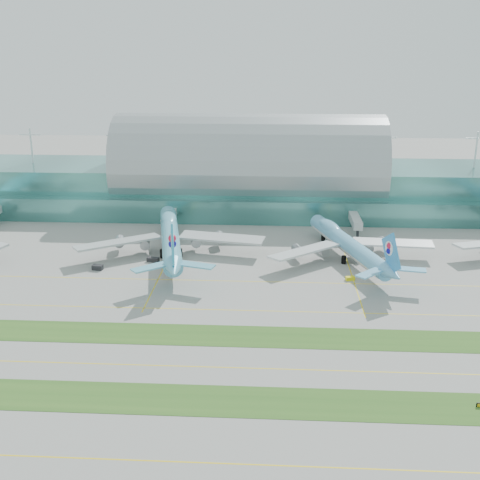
{
  "coord_description": "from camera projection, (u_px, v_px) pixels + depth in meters",
  "views": [
    {
      "loc": [
        10.86,
        -138.97,
        73.11
      ],
      "look_at": [
        0.0,
        55.0,
        9.0
      ],
      "focal_mm": 45.0,
      "sensor_mm": 36.0,
      "label": 1
    }
  ],
  "objects": [
    {
      "name": "ground",
      "position": [
        228.0,
        340.0,
        155.25
      ],
      "size": [
        700.0,
        700.0,
        0.0
      ],
      "primitive_type": "plane",
      "color": "gray",
      "rests_on": "ground"
    },
    {
      "name": "terminal",
      "position": [
        249.0,
        178.0,
        272.91
      ],
      "size": [
        340.0,
        69.1,
        36.0
      ],
      "color": "#3D7A75",
      "rests_on": "ground"
    },
    {
      "name": "grass_strip_near",
      "position": [
        218.0,
        401.0,
        128.69
      ],
      "size": [
        420.0,
        12.0,
        0.08
      ],
      "primitive_type": "cube",
      "color": "#2D591E",
      "rests_on": "ground"
    },
    {
      "name": "grass_strip_far",
      "position": [
        229.0,
        336.0,
        157.14
      ],
      "size": [
        420.0,
        12.0,
        0.08
      ],
      "primitive_type": "cube",
      "color": "#2D591E",
      "rests_on": "ground"
    },
    {
      "name": "taxiline_a",
      "position": [
        209.0,
        463.0,
        109.74
      ],
      "size": [
        420.0,
        0.35,
        0.01
      ],
      "primitive_type": "cube",
      "color": "yellow",
      "rests_on": "ground"
    },
    {
      "name": "taxiline_b",
      "position": [
        224.0,
        367.0,
        141.98
      ],
      "size": [
        420.0,
        0.35,
        0.01
      ],
      "primitive_type": "cube",
      "color": "yellow",
      "rests_on": "ground"
    },
    {
      "name": "taxiline_c",
      "position": [
        233.0,
        310.0,
        172.32
      ],
      "size": [
        420.0,
        0.35,
        0.01
      ],
      "primitive_type": "cube",
      "color": "yellow",
      "rests_on": "ground"
    },
    {
      "name": "taxiline_d",
      "position": [
        237.0,
        281.0,
        193.18
      ],
      "size": [
        420.0,
        0.35,
        0.01
      ],
      "primitive_type": "cube",
      "color": "yellow",
      "rests_on": "ground"
    },
    {
      "name": "airliner_b",
      "position": [
        170.0,
        236.0,
        216.8
      ],
      "size": [
        67.02,
        77.03,
        21.33
      ],
      "rotation": [
        0.0,
        0.0,
        0.19
      ],
      "color": "#5EB2CF",
      "rests_on": "ground"
    },
    {
      "name": "airliner_c",
      "position": [
        347.0,
        243.0,
        211.11
      ],
      "size": [
        58.86,
        68.32,
        19.31
      ],
      "rotation": [
        0.0,
        0.0,
        0.31
      ],
      "color": "#61ACD5",
      "rests_on": "ground"
    },
    {
      "name": "gse_c",
      "position": [
        98.0,
        267.0,
        202.55
      ],
      "size": [
        3.8,
        2.5,
        1.71
      ],
      "primitive_type": "cube",
      "rotation": [
        0.0,
        0.0,
        -0.17
      ],
      "color": "black",
      "rests_on": "ground"
    },
    {
      "name": "gse_d",
      "position": [
        153.0,
        260.0,
        210.17
      ],
      "size": [
        4.44,
        2.84,
        1.49
      ],
      "primitive_type": "cube",
      "rotation": [
        0.0,
        0.0,
        -0.23
      ],
      "color": "black",
      "rests_on": "ground"
    },
    {
      "name": "gse_e",
      "position": [
        350.0,
        278.0,
        193.78
      ],
      "size": [
        3.16,
        2.21,
        1.24
      ],
      "primitive_type": "cube",
      "rotation": [
        0.0,
        0.0,
        0.28
      ],
      "color": "yellow",
      "rests_on": "ground"
    },
    {
      "name": "gse_f",
      "position": [
        388.0,
        273.0,
        198.01
      ],
      "size": [
        3.21,
        2.29,
        1.49
      ],
      "primitive_type": "cube",
      "rotation": [
        0.0,
        0.0,
        -0.29
      ],
      "color": "black",
      "rests_on": "ground"
    }
  ]
}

